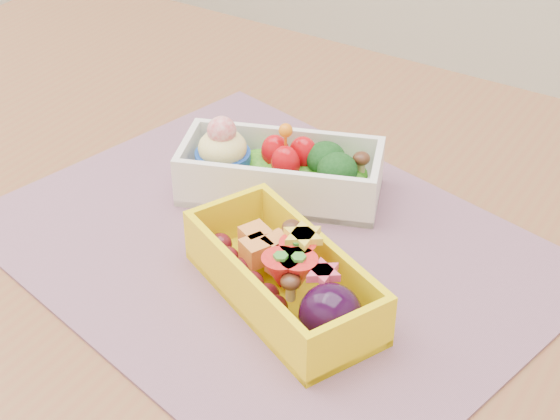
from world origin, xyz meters
The scene contains 4 objects.
table centered at (0.00, 0.00, 0.65)m, with size 1.20×0.80×0.75m.
placemat centered at (0.00, 0.00, 0.75)m, with size 0.45×0.35×0.00m, color #855B6B.
bento_white centered at (-0.04, 0.08, 0.78)m, with size 0.19×0.14×0.07m.
bento_yellow centered at (0.05, -0.05, 0.78)m, with size 0.19×0.14×0.06m.
Camera 1 is at (0.31, -0.47, 1.19)m, focal length 55.21 mm.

